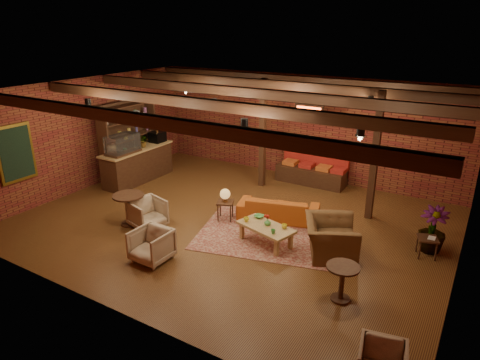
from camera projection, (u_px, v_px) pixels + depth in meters
The scene contains 28 objects.
floor at pixel (233, 222), 10.62m from camera, with size 10.00×10.00×0.00m, color #37190D.
ceiling at pixel (232, 92), 9.51m from camera, with size 10.00×8.00×0.02m, color black.
wall_back at pixel (301, 127), 13.28m from camera, with size 10.00×0.02×3.20m, color maroon.
wall_front at pixel (101, 225), 6.86m from camera, with size 10.00×0.02×3.20m, color maroon.
wall_left at pixel (88, 134), 12.50m from camera, with size 0.02×8.00×3.20m, color maroon.
wall_right at pixel (469, 204), 7.64m from camera, with size 0.02×8.00×3.20m, color maroon.
ceiling_beams at pixel (232, 97), 9.55m from camera, with size 9.80×6.40×0.22m, color black, non-canonical shape.
ceiling_pipe at pixel (266, 98), 10.92m from camera, with size 0.12×0.12×9.60m, color black.
post_left at pixel (263, 134), 12.45m from camera, with size 0.16×0.16×3.20m, color black.
post_right at pixel (375, 157), 10.31m from camera, with size 0.16×0.16×3.20m, color black.
service_counter at pixel (137, 156), 13.14m from camera, with size 0.80×2.50×1.60m, color black, non-canonical shape.
plant_counter at pixel (143, 142), 13.10m from camera, with size 0.35×0.39×0.30m, color #337F33.
shelving_hutch at pixel (129, 141), 13.27m from camera, with size 0.52×2.00×2.40m, color black, non-canonical shape.
chalkboard_menu at pixel (16, 153), 10.62m from camera, with size 0.08×0.96×1.46m, color black.
banquette at pixel (312, 168), 13.01m from camera, with size 2.10×0.70×1.00m, color #A9231C, non-canonical shape.
service_sign at pixel (309, 110), 12.00m from camera, with size 0.86×0.06×0.30m, color #FF4D19.
ceiling_spotlights at pixel (232, 107), 9.63m from camera, with size 6.40×4.40×0.28m, color black, non-canonical shape.
rug at pixel (272, 233), 10.02m from camera, with size 3.34×2.55×0.01m, color maroon.
sofa at pixel (278, 208), 10.68m from camera, with size 2.00×0.78×0.58m, color #A54B16.
coffee_table at pixel (266, 228), 9.46m from camera, with size 1.40×0.95×0.69m.
side_table_lamp at pixel (225, 196), 10.55m from camera, with size 0.51×0.51×0.82m.
round_table_left at pixel (129, 204), 10.31m from camera, with size 0.75×0.75×0.78m.
armchair_a at pixel (147, 212), 10.24m from camera, with size 0.75×0.70×0.77m, color beige.
armchair_b at pixel (151, 244), 8.79m from camera, with size 0.73×0.69×0.75m, color beige.
armchair_right at pixel (331, 232), 8.96m from camera, with size 1.20×0.78×1.05m, color brown.
side_table_book at pixel (428, 239), 8.92m from camera, with size 0.50×0.50×0.46m.
round_table_right at pixel (342, 277), 7.49m from camera, with size 0.58×0.58×0.68m.
plant_tall at pixel (440, 185), 8.75m from camera, with size 1.71×1.71×3.06m, color #4C7F4C.
Camera 1 is at (5.12, -8.13, 4.66)m, focal length 32.00 mm.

